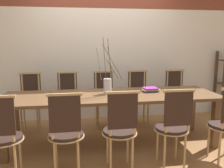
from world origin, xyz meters
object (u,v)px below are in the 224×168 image
dining_table (112,100)px  chair_far_center (104,97)px  book_stack (151,89)px  chair_near_center (120,128)px  vase_centerpiece (108,85)px

dining_table → chair_far_center: chair_far_center is taller
chair_far_center → book_stack: size_ratio=3.79×
chair_far_center → book_stack: 0.93m
dining_table → book_stack: size_ratio=11.84×
chair_far_center → book_stack: (0.61, -0.65, 0.24)m
chair_near_center → chair_far_center: bearing=89.6°
dining_table → book_stack: (0.60, 0.11, 0.11)m
chair_near_center → chair_far_center: size_ratio=1.00×
vase_centerpiece → book_stack: vase_centerpiece is taller
chair_far_center → dining_table: bearing=91.0°
chair_near_center → vase_centerpiece: vase_centerpiece is taller
chair_near_center → vase_centerpiece: (-0.03, 0.80, 0.34)m
chair_near_center → chair_far_center: 1.52m
vase_centerpiece → chair_far_center: bearing=86.6°
dining_table → vase_centerpiece: size_ratio=3.79×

